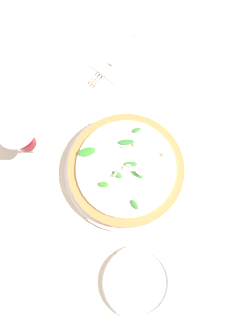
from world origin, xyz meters
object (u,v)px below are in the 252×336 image
(wine_glass, at_px, (23,138))
(fork, at_px, (117,58))
(side_plate_white, at_px, (137,282))
(pizza_arugula_main, at_px, (126,169))

(wine_glass, xyz_separation_m, fork, (-0.33, 0.09, -0.10))
(fork, bearing_deg, side_plate_white, 43.58)
(wine_glass, bearing_deg, side_plate_white, 61.99)
(pizza_arugula_main, xyz_separation_m, side_plate_white, (0.24, 0.13, -0.01))
(fork, height_order, side_plate_white, side_plate_white)
(wine_glass, distance_m, side_plate_white, 0.42)
(side_plate_white, bearing_deg, pizza_arugula_main, -151.97)
(pizza_arugula_main, height_order, fork, pizza_arugula_main)
(pizza_arugula_main, distance_m, side_plate_white, 0.27)
(pizza_arugula_main, bearing_deg, side_plate_white, 28.03)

